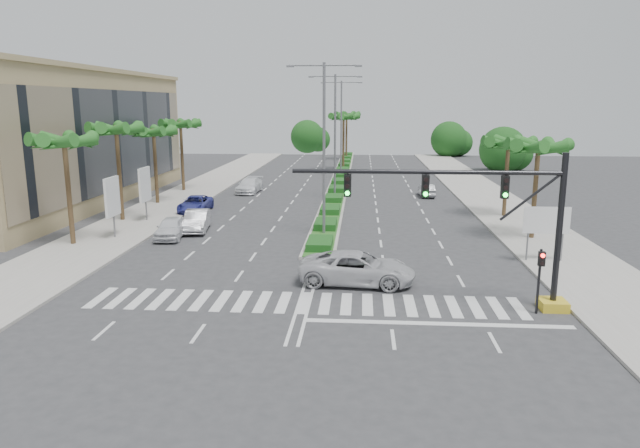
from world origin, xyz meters
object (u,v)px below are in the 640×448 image
object	(u,v)px
car_parked_a	(171,228)
car_crossing	(357,268)
car_parked_b	(197,221)
car_parked_d	(250,185)
car_parked_c	(195,204)
car_right	(426,190)

from	to	relation	value
car_parked_a	car_crossing	world-z (taller)	car_crossing
car_parked_b	car_parked_d	size ratio (longest dim) A/B	0.89
car_parked_b	car_parked_d	distance (m)	18.62
car_parked_b	car_parked_d	xyz separation A→B (m)	(0.30, 18.62, -0.01)
car_parked_d	car_parked_c	bearing A→B (deg)	-99.47
car_crossing	car_parked_d	bearing A→B (deg)	25.60
car_parked_b	car_parked_c	distance (m)	7.70
car_parked_a	car_parked_c	world-z (taller)	car_parked_a
car_parked_c	car_parked_d	bearing A→B (deg)	74.86
car_parked_a	car_right	xyz separation A→B (m)	(19.90, 19.83, -0.10)
car_crossing	car_right	xyz separation A→B (m)	(6.75, 29.24, -0.20)
car_crossing	car_right	size ratio (longest dim) A/B	1.55
car_parked_a	car_parked_c	bearing A→B (deg)	91.69
car_parked_b	car_parked_c	xyz separation A→B (m)	(-2.26, 7.35, -0.07)
car_parked_b	car_crossing	bearing A→B (deg)	-52.18
car_parked_c	car_parked_d	distance (m)	11.56
car_parked_c	car_crossing	size ratio (longest dim) A/B	0.83
car_parked_d	car_parked_a	bearing A→B (deg)	-90.53
car_parked_a	car_parked_d	xyz separation A→B (m)	(1.44, 21.06, 0.02)
car_right	car_parked_a	bearing A→B (deg)	43.26
car_parked_d	car_right	distance (m)	18.51
car_parked_c	car_right	xyz separation A→B (m)	(21.03, 10.04, -0.06)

